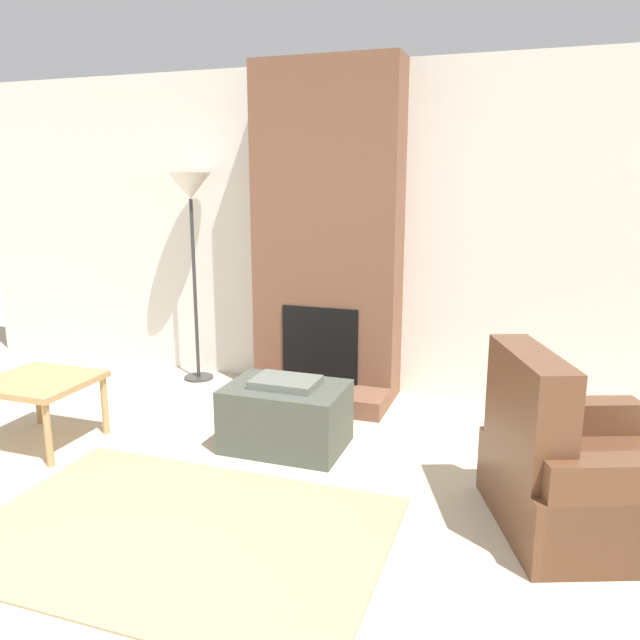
{
  "coord_description": "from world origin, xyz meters",
  "views": [
    {
      "loc": [
        1.55,
        -1.5,
        1.73
      ],
      "look_at": [
        0.0,
        3.0,
        0.64
      ],
      "focal_mm": 35.0,
      "sensor_mm": 36.0,
      "label": 1
    }
  ],
  "objects_px": {
    "ottoman": "(286,415)",
    "side_table": "(40,387)",
    "armchair": "(576,478)",
    "floor_lamp_left": "(191,200)"
  },
  "relations": [
    {
      "from": "side_table",
      "to": "floor_lamp_left",
      "type": "xyz_separation_m",
      "value": [
        0.27,
        1.55,
        1.16
      ]
    },
    {
      "from": "floor_lamp_left",
      "to": "side_table",
      "type": "bearing_deg",
      "value": -100.0
    },
    {
      "from": "armchair",
      "to": "floor_lamp_left",
      "type": "distance_m",
      "value": 3.6
    },
    {
      "from": "ottoman",
      "to": "floor_lamp_left",
      "type": "bearing_deg",
      "value": 139.65
    },
    {
      "from": "side_table",
      "to": "floor_lamp_left",
      "type": "bearing_deg",
      "value": 80.0
    },
    {
      "from": "ottoman",
      "to": "side_table",
      "type": "height_order",
      "value": "ottoman"
    },
    {
      "from": "ottoman",
      "to": "side_table",
      "type": "bearing_deg",
      "value": -163.05
    },
    {
      "from": "armchair",
      "to": "side_table",
      "type": "relative_size",
      "value": 1.76
    },
    {
      "from": "armchair",
      "to": "side_table",
      "type": "xyz_separation_m",
      "value": [
        -3.28,
        -0.04,
        0.12
      ]
    },
    {
      "from": "side_table",
      "to": "floor_lamp_left",
      "type": "height_order",
      "value": "floor_lamp_left"
    }
  ]
}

